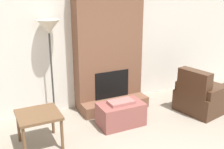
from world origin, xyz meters
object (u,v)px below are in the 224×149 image
object	(u,v)px
side_table	(39,118)
floor_lamp_left	(49,31)
armchair	(204,97)
ottoman	(121,114)

from	to	relation	value
side_table	floor_lamp_left	bearing A→B (deg)	62.51
side_table	floor_lamp_left	size ratio (longest dim) A/B	0.35
floor_lamp_left	armchair	bearing A→B (deg)	-20.17
ottoman	armchair	world-z (taller)	armchair
ottoman	side_table	distance (m)	1.38
armchair	floor_lamp_left	xyz separation A→B (m)	(-2.61, 0.96, 1.28)
ottoman	armchair	distance (m)	1.69
armchair	side_table	bearing A→B (deg)	75.75
side_table	ottoman	bearing A→B (deg)	1.41
ottoman	side_table	world-z (taller)	side_table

